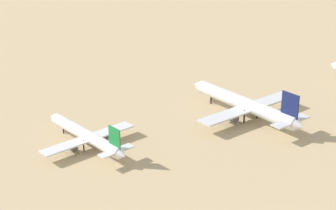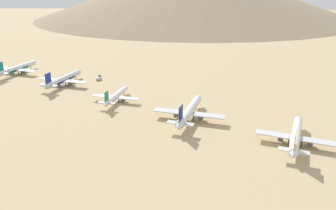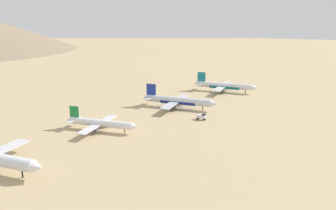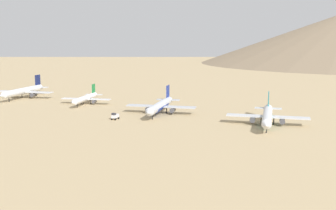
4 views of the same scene
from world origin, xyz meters
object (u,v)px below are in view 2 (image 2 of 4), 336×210
(parked_jet_1, at_px, (189,111))
(parked_jet_3, at_px, (64,79))
(parked_jet_2, at_px, (116,96))
(service_truck, at_px, (99,78))
(parked_jet_0, at_px, (296,136))
(parked_jet_4, at_px, (17,68))

(parked_jet_1, relative_size, parked_jet_3, 1.05)
(parked_jet_3, bearing_deg, parked_jet_2, -106.15)
(service_truck, bearing_deg, parked_jet_1, -117.26)
(parked_jet_1, bearing_deg, parked_jet_0, -98.97)
(parked_jet_4, bearing_deg, parked_jet_0, -101.69)
(parked_jet_2, xyz_separation_m, service_truck, (40.96, 42.04, -2.00))
(parked_jet_2, bearing_deg, parked_jet_0, -99.69)
(parked_jet_2, distance_m, parked_jet_3, 62.29)
(parked_jet_0, bearing_deg, parked_jet_1, 81.03)
(parked_jet_2, height_order, parked_jet_3, parked_jet_3)
(parked_jet_2, relative_size, parked_jet_3, 0.81)
(parked_jet_1, distance_m, parked_jet_2, 59.29)
(parked_jet_0, bearing_deg, parked_jet_2, 80.31)
(parked_jet_3, bearing_deg, parked_jet_0, -101.87)
(parked_jet_1, distance_m, parked_jet_3, 121.41)
(parked_jet_1, bearing_deg, parked_jet_2, 79.55)
(parked_jet_0, relative_size, parked_jet_4, 0.97)
(parked_jet_2, bearing_deg, service_truck, 45.74)
(parked_jet_2, distance_m, parked_jet_4, 125.73)
(parked_jet_1, bearing_deg, parked_jet_4, 77.38)
(parked_jet_3, relative_size, service_truck, 9.89)
(parked_jet_1, xyz_separation_m, parked_jet_3, (28.07, 118.12, -0.33))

